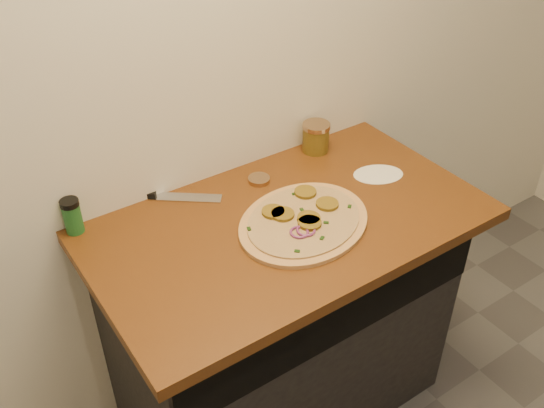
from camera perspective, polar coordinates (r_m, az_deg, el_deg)
cabinet at (r=2.16m, az=0.81°, el=-10.89°), size 1.10×0.60×0.86m
countertop at (r=1.84m, az=1.47°, el=-1.84°), size 1.20×0.70×0.04m
pizza at (r=1.80m, az=2.98°, el=-1.60°), size 0.53×0.53×0.03m
chefs_knife at (r=1.94m, az=-10.55°, el=0.78°), size 0.28×0.23×0.02m
mason_jar_lid at (r=1.99m, az=-1.23°, el=2.31°), size 0.08×0.08×0.02m
salsa_jar at (r=2.14m, az=4.14°, el=6.30°), size 0.10×0.10×0.11m
spice_shaker at (r=1.84m, az=-18.29°, el=-1.08°), size 0.05×0.05×0.11m
flour_spill at (r=2.05m, az=9.97°, el=2.76°), size 0.22×0.22×0.00m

